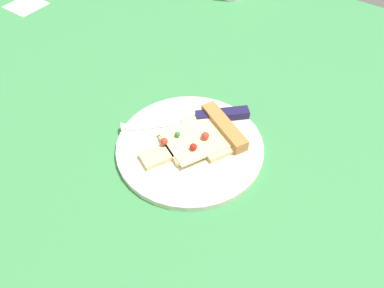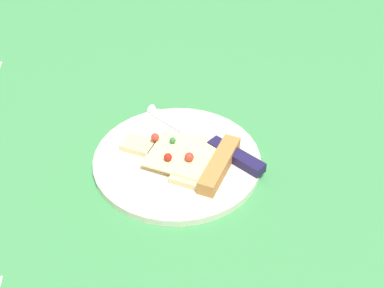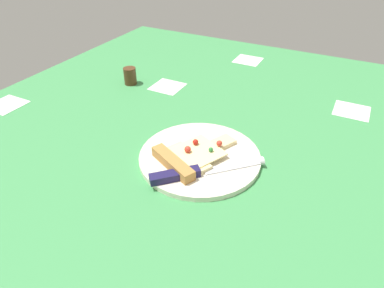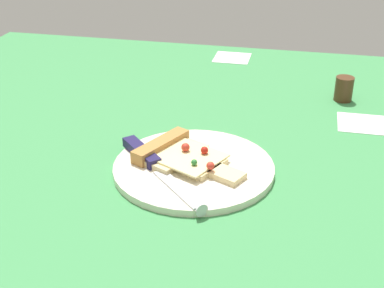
% 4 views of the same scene
% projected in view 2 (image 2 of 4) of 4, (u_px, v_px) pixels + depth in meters
% --- Properties ---
extents(ground_plane, '(1.49, 1.49, 0.03)m').
position_uv_depth(ground_plane, '(156.00, 145.00, 0.96)').
color(ground_plane, '#3D8C4C').
rests_on(ground_plane, ground).
extents(plate, '(0.26, 0.26, 0.01)m').
position_uv_depth(plate, '(177.00, 161.00, 0.90)').
color(plate, silver).
rests_on(plate, ground_plane).
extents(pizza_slice, '(0.15, 0.19, 0.03)m').
position_uv_depth(pizza_slice, '(192.00, 159.00, 0.88)').
color(pizza_slice, beige).
rests_on(pizza_slice, plate).
extents(knife, '(0.19, 0.18, 0.02)m').
position_uv_depth(knife, '(214.00, 144.00, 0.91)').
color(knife, silver).
rests_on(knife, plate).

